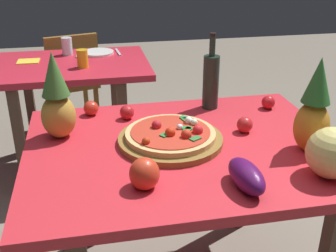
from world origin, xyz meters
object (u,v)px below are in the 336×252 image
at_px(display_table, 184,165).
at_px(pineapple_right, 57,100).
at_px(drinking_glass_juice, 82,59).
at_px(knife_utensil, 118,52).
at_px(tomato_at_corner, 268,102).
at_px(background_table, 70,81).
at_px(tomato_beside_pepper, 127,112).
at_px(wine_bottle, 211,80).
at_px(pineapple_left, 314,111).
at_px(dinner_plate, 98,53).
at_px(bell_pepper, 144,174).
at_px(drinking_glass_water, 67,46).
at_px(fork_utensil, 78,54).
at_px(napkin_folded, 28,61).
at_px(pizza, 171,133).
at_px(tomato_by_bottle, 91,108).
at_px(melon, 332,153).
at_px(dining_chair, 72,78).
at_px(eggplant, 246,176).
at_px(pizza_board, 170,140).
at_px(tomato_near_board, 245,125).

bearing_deg(display_table, pineapple_right, 159.85).
height_order(drinking_glass_juice, knife_utensil, drinking_glass_juice).
bearing_deg(tomato_at_corner, background_table, 134.32).
distance_m(tomato_beside_pepper, drinking_glass_juice, 0.87).
xyz_separation_m(wine_bottle, pineapple_left, (0.25, -0.49, 0.03)).
relative_size(wine_bottle, pineapple_left, 0.97).
xyz_separation_m(display_table, dinner_plate, (-0.27, 1.47, 0.10)).
bearing_deg(tomato_at_corner, bell_pepper, -140.27).
distance_m(dinner_plate, knife_utensil, 0.14).
xyz_separation_m(drinking_glass_water, fork_utensil, (0.07, -0.01, -0.06)).
distance_m(drinking_glass_juice, napkin_folded, 0.41).
height_order(pizza, drinking_glass_water, drinking_glass_water).
distance_m(display_table, fork_utensil, 1.53).
height_order(pineapple_left, fork_utensil, pineapple_left).
distance_m(tomato_by_bottle, drinking_glass_juice, 0.78).
bearing_deg(tomato_beside_pepper, pizza, -61.23).
xyz_separation_m(pineapple_left, melon, (-0.02, -0.19, -0.08)).
distance_m(wine_bottle, napkin_folded, 1.38).
distance_m(display_table, melon, 0.57).
xyz_separation_m(wine_bottle, tomato_by_bottle, (-0.56, 0.02, -0.10)).
bearing_deg(tomato_by_bottle, drinking_glass_water, 96.64).
bearing_deg(pineapple_right, pizza, -18.30).
distance_m(wine_bottle, bell_pepper, 0.76).
distance_m(wine_bottle, fork_utensil, 1.28).
bearing_deg(bell_pepper, tomato_beside_pepper, 89.69).
relative_size(pineapple_left, melon, 2.07).
height_order(display_table, dining_chair, dining_chair).
bearing_deg(bell_pepper, napkin_folded, 108.16).
bearing_deg(tomato_by_bottle, eggplant, -56.24).
distance_m(pizza_board, tomato_by_bottle, 0.46).
xyz_separation_m(wine_bottle, tomato_at_corner, (0.27, -0.07, -0.10)).
bearing_deg(eggplant, tomato_near_board, 69.87).
relative_size(melon, bell_pepper, 1.60).
distance_m(display_table, background_table, 1.36).
height_order(dining_chair, tomato_near_board, dining_chair).
bearing_deg(knife_utensil, eggplant, -86.52).
distance_m(drinking_glass_juice, dinner_plate, 0.34).
relative_size(melon, drinking_glass_juice, 1.58).
height_order(pineapple_left, tomato_by_bottle, pineapple_left).
height_order(background_table, dining_chair, dining_chair).
bearing_deg(pineapple_left, tomato_at_corner, 87.44).
bearing_deg(napkin_folded, eggplant, -63.15).
distance_m(tomato_near_board, napkin_folded, 1.64).
xyz_separation_m(background_table, drinking_glass_juice, (0.10, -0.12, 0.18)).
distance_m(drinking_glass_juice, fork_utensil, 0.32).
relative_size(melon, napkin_folded, 1.27).
bearing_deg(melon, knife_utensil, 107.65).
relative_size(dining_chair, drinking_glass_juice, 7.53).
relative_size(pizza, tomato_near_board, 5.36).
relative_size(pizza_board, tomato_at_corner, 6.57).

